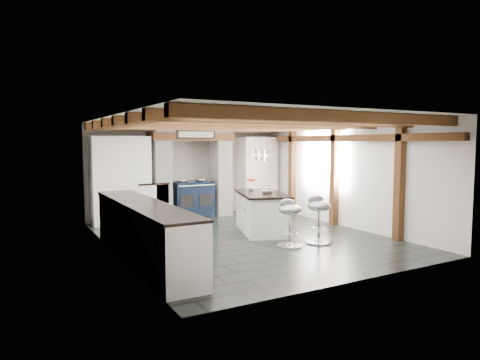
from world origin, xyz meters
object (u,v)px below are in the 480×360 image
range_cooker (192,199)px  bar_stool_near (319,214)px  kitchen_island (262,212)px  bar_stool_far (290,217)px

range_cooker → bar_stool_near: 3.84m
kitchen_island → bar_stool_far: (-0.25, -1.33, 0.11)m
kitchen_island → bar_stool_near: size_ratio=2.09×
range_cooker → bar_stool_near: (0.96, -3.72, 0.09)m
kitchen_island → bar_stool_near: (0.38, -1.37, 0.13)m
bar_stool_near → bar_stool_far: bar_stool_near is taller
range_cooker → bar_stool_far: (0.33, -3.68, 0.07)m
range_cooker → bar_stool_near: size_ratio=1.13×
bar_stool_near → bar_stool_far: size_ratio=1.04×
kitchen_island → bar_stool_far: kitchen_island is taller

